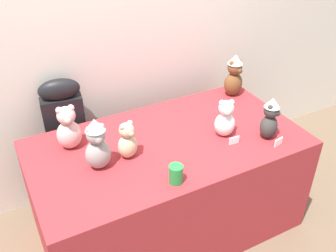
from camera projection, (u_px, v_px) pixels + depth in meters
ground_plane at (185, 247)px, 2.67m from camera, size 10.00×10.00×0.00m
wall_back at (120, 25)px, 2.67m from camera, size 7.00×0.08×2.60m
display_table at (168, 186)px, 2.65m from camera, size 1.75×0.94×0.75m
instrument_case at (68, 143)px, 2.81m from camera, size 0.29×0.16×1.05m
teddy_bear_snow at (225, 119)px, 2.44m from camera, size 0.17×0.16×0.26m
teddy_bear_blush at (68, 129)px, 2.32m from camera, size 0.16×0.14×0.30m
teddy_bear_charcoal at (270, 118)px, 2.41m from camera, size 0.17×0.16×0.29m
teddy_bear_ash at (97, 144)px, 2.15m from camera, size 0.15×0.13×0.33m
teddy_bear_chestnut at (234, 76)px, 2.88m from camera, size 0.17×0.15×0.33m
teddy_bear_sand at (127, 141)px, 2.25m from camera, size 0.15×0.14×0.24m
party_cup_green at (176, 174)px, 2.09m from camera, size 0.08×0.08×0.11m
name_card_front_left at (279, 142)px, 2.40m from camera, size 0.07×0.02×0.05m
name_card_front_middle at (234, 140)px, 2.41m from camera, size 0.07×0.01×0.05m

